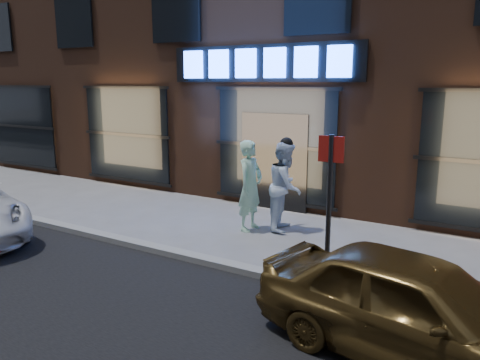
# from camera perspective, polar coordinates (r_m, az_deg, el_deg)

# --- Properties ---
(ground) EXTENTS (90.00, 90.00, 0.00)m
(ground) POSITION_cam_1_polar(r_m,az_deg,el_deg) (8.80, -7.71, -9.25)
(ground) COLOR slate
(ground) RESTS_ON ground
(curb) EXTENTS (60.00, 0.25, 0.12)m
(curb) POSITION_cam_1_polar(r_m,az_deg,el_deg) (8.78, -7.72, -8.88)
(curb) COLOR gray
(curb) RESTS_ON ground
(storefront_building) EXTENTS (30.20, 8.28, 10.30)m
(storefront_building) POSITION_cam_1_polar(r_m,az_deg,el_deg) (15.40, 11.67, 19.08)
(storefront_building) COLOR #54301E
(storefront_building) RESTS_ON ground
(man_bowtie) EXTENTS (0.50, 0.73, 1.95)m
(man_bowtie) POSITION_cam_1_polar(r_m,az_deg,el_deg) (10.01, 1.26, -0.70)
(man_bowtie) COLOR #C2FFCD
(man_bowtie) RESTS_ON ground
(man_cap) EXTENTS (0.93, 1.08, 1.92)m
(man_cap) POSITION_cam_1_polar(r_m,az_deg,el_deg) (10.08, 5.58, -0.75)
(man_cap) COLOR white
(man_cap) RESTS_ON ground
(gold_sedan) EXTENTS (3.95, 2.15, 1.27)m
(gold_sedan) POSITION_cam_1_polar(r_m,az_deg,el_deg) (5.85, 20.57, -14.46)
(gold_sedan) COLOR brown
(gold_sedan) RESTS_ON ground
(sign_post) EXTENTS (0.38, 0.08, 2.41)m
(sign_post) POSITION_cam_1_polar(r_m,az_deg,el_deg) (7.09, 10.83, -2.21)
(sign_post) COLOR #262628
(sign_post) RESTS_ON ground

